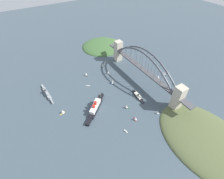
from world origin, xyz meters
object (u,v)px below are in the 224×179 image
(small_boat_4, at_px, (86,74))
(seaplane_second_in_formation, at_px, (164,74))
(naval_cruiser, at_px, (47,93))
(small_boat_0, at_px, (102,66))
(small_boat_7, at_px, (113,82))
(small_boat_9, at_px, (126,131))
(small_boat_5, at_px, (108,72))
(harbor_ferry_steamer, at_px, (138,96))
(ocean_liner, at_px, (95,107))
(small_boat_2, at_px, (158,112))
(small_boat_1, at_px, (88,86))
(harbor_arch_bridge, at_px, (143,69))
(small_boat_3, at_px, (135,118))
(small_boat_8, at_px, (63,112))
(small_boat_6, at_px, (127,106))
(seaplane_taxiing_near_bridge, at_px, (158,78))

(small_boat_4, bearing_deg, seaplane_second_in_formation, -120.52)
(naval_cruiser, distance_m, small_boat_0, 149.18)
(small_boat_7, distance_m, small_boat_9, 125.13)
(small_boat_5, bearing_deg, small_boat_4, 66.41)
(harbor_ferry_steamer, xyz_separation_m, small_boat_0, (131.03, 10.82, 1.51))
(ocean_liner, bearing_deg, small_boat_2, -126.74)
(small_boat_1, bearing_deg, harbor_arch_bridge, -111.35)
(small_boat_5, bearing_deg, small_boat_3, 168.80)
(small_boat_0, bearing_deg, small_boat_7, 169.85)
(small_boat_8, bearing_deg, small_boat_4, -46.06)
(small_boat_6, height_order, small_boat_8, small_boat_8)
(seaplane_taxiing_near_bridge, relative_size, small_boat_2, 1.40)
(ocean_liner, xyz_separation_m, seaplane_second_in_formation, (10.24, -189.78, -3.39))
(small_boat_3, bearing_deg, small_boat_8, 52.08)
(naval_cruiser, distance_m, small_boat_5, 145.93)
(small_boat_4, distance_m, small_boat_7, 70.17)
(naval_cruiser, bearing_deg, seaplane_second_in_formation, -107.02)
(small_boat_0, bearing_deg, seaplane_taxiing_near_bridge, -140.72)
(small_boat_1, distance_m, small_boat_8, 85.29)
(small_boat_0, distance_m, small_boat_4, 51.48)
(seaplane_taxiing_near_bridge, height_order, small_boat_9, seaplane_taxiing_near_bridge)
(seaplane_second_in_formation, bearing_deg, seaplane_taxiing_near_bridge, 98.39)
(harbor_ferry_steamer, height_order, small_boat_2, small_boat_2)
(small_boat_4, distance_m, small_boat_8, 117.91)
(harbor_arch_bridge, distance_m, ocean_liner, 135.07)
(small_boat_6, bearing_deg, small_boat_0, -10.57)
(small_boat_2, bearing_deg, small_boat_7, 12.84)
(small_boat_9, bearing_deg, seaplane_second_in_formation, -64.46)
(ocean_liner, distance_m, seaplane_taxiing_near_bridge, 167.96)
(small_boat_1, xyz_separation_m, small_boat_3, (-127.49, -33.62, 3.44))
(naval_cruiser, xyz_separation_m, small_boat_1, (-20.84, -83.93, -2.55))
(small_boat_4, bearing_deg, harbor_arch_bridge, -128.67)
(small_boat_9, bearing_deg, small_boat_1, 2.11)
(small_boat_5, relative_size, small_boat_8, 0.97)
(small_boat_0, bearing_deg, harbor_arch_bridge, -150.63)
(harbor_ferry_steamer, bearing_deg, small_boat_4, 26.87)
(small_boat_3, bearing_deg, small_boat_1, 14.77)
(ocean_liner, distance_m, small_boat_3, 77.52)
(ocean_liner, bearing_deg, harbor_ferry_steamer, -99.94)
(small_boat_1, distance_m, small_boat_2, 157.96)
(ocean_liner, relative_size, seaplane_second_in_formation, 6.91)
(small_boat_2, distance_m, small_boat_5, 154.00)
(small_boat_7, bearing_deg, naval_cruiser, 72.36)
(small_boat_2, relative_size, small_boat_7, 0.71)
(small_boat_8, bearing_deg, seaplane_second_in_formation, -93.05)
(harbor_arch_bridge, height_order, small_boat_9, harbor_arch_bridge)
(small_boat_4, distance_m, small_boat_6, 135.52)
(small_boat_3, xyz_separation_m, small_boat_5, (142.87, -28.28, 0.44))
(small_boat_1, bearing_deg, small_boat_2, -150.81)
(small_boat_5, xyz_separation_m, small_boat_7, (-37.32, 11.31, 0.44))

